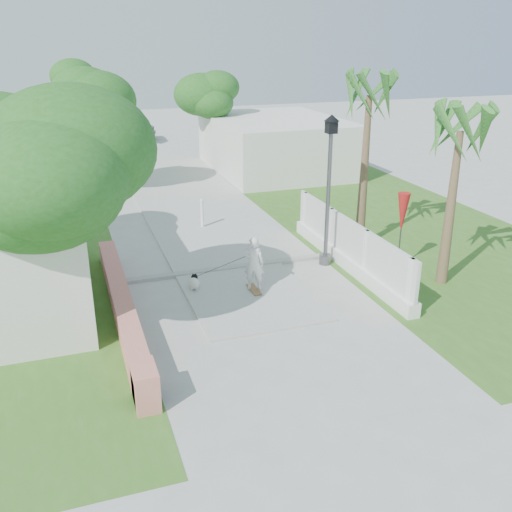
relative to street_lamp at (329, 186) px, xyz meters
name	(u,v)px	position (x,y,z in m)	size (l,w,h in m)	color
ground	(311,378)	(-2.90, -5.50, -2.43)	(90.00, 90.00, 0.00)	#B7B7B2
path_strip	(152,169)	(-2.90, 14.50, -2.40)	(3.20, 36.00, 0.06)	#B7B7B2
curb	(228,268)	(-2.90, 0.50, -2.38)	(6.50, 0.25, 0.10)	#999993
grass_right	(398,225)	(4.10, 2.50, -2.42)	(8.00, 20.00, 0.01)	#386520
pink_wall	(124,312)	(-6.20, -1.95, -2.11)	(0.45, 8.20, 0.80)	#E38474
lattice_fence	(348,251)	(0.50, -0.50, -1.88)	(0.35, 7.00, 1.50)	white
building_right	(275,144)	(3.10, 12.50, -1.13)	(6.00, 8.00, 2.60)	silver
street_lamp	(329,186)	(0.00, 0.00, 0.00)	(0.44, 0.44, 4.44)	#59595E
bollard	(202,213)	(-2.70, 4.50, -1.84)	(0.14, 0.14, 1.09)	white
patio_umbrella	(403,214)	(1.90, -1.00, -0.74)	(0.36, 0.36, 2.30)	#59595E
tree_left_near	(53,177)	(-7.38, -2.52, 1.40)	(3.60, 3.60, 5.28)	#4C3826
tree_left_mid	(16,148)	(-8.38, 2.98, 1.07)	(3.20, 3.20, 4.85)	#4C3826
tree_path_left	(89,104)	(-5.88, 10.48, 1.39)	(3.40, 3.40, 5.23)	#4C3826
tree_path_right	(211,97)	(0.32, 14.48, 1.07)	(3.00, 3.00, 4.79)	#4C3826
tree_path_far	(81,84)	(-5.68, 20.48, 1.39)	(3.20, 3.20, 5.17)	#4C3826
palm_far	(369,106)	(1.70, 1.00, 2.06)	(1.80, 1.80, 5.30)	brown
palm_near	(459,141)	(2.50, -2.30, 1.53)	(1.80, 1.80, 4.70)	brown
skateboarder	(228,266)	(-3.30, -0.91, -1.71)	(1.82, 1.21, 1.58)	olive
dog	(194,282)	(-4.18, -0.58, -2.20)	(0.38, 0.60, 0.42)	silver
parked_car	(117,128)	(-3.57, 23.78, -1.59)	(1.96, 4.88, 1.66)	#A3A5AB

